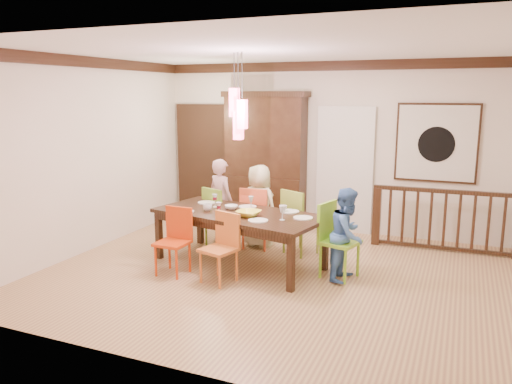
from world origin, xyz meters
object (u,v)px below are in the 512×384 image
at_px(dining_table, 239,217).
at_px(chair_far_left, 221,212).
at_px(person_far_left, 221,201).
at_px(balustrade, 445,219).
at_px(person_far_mid, 259,206).
at_px(chair_end_right, 340,236).
at_px(china_hutch, 265,160).
at_px(person_end_right, 347,234).

height_order(dining_table, chair_far_left, chair_far_left).
height_order(chair_far_left, person_far_left, person_far_left).
distance_m(balustrade, person_far_mid, 2.82).
xyz_separation_m(dining_table, person_far_left, (-0.72, 0.88, 0.00)).
distance_m(dining_table, chair_far_left, 0.95).
xyz_separation_m(chair_end_right, person_far_left, (-2.14, 0.85, 0.11)).
xyz_separation_m(balustrade, person_far_mid, (-2.69, -0.85, 0.15)).
bearing_deg(dining_table, person_far_mid, 105.44).
xyz_separation_m(china_hutch, balustrade, (3.06, -0.35, -0.71)).
distance_m(chair_far_left, balustrade, 3.42).
distance_m(balustrade, person_end_right, 2.06).
relative_size(chair_far_left, chair_end_right, 0.96).
bearing_deg(china_hutch, chair_end_right, -47.79).
xyz_separation_m(dining_table, balustrade, (2.63, 1.74, -0.18)).
relative_size(chair_end_right, china_hutch, 0.41).
height_order(person_far_mid, person_end_right, person_far_mid).
distance_m(person_far_left, person_end_right, 2.41).
bearing_deg(chair_end_right, person_far_mid, 75.41).
bearing_deg(dining_table, balustrade, 44.94).
bearing_deg(balustrade, china_hutch, 171.85).
bearing_deg(person_far_mid, chair_far_left, 31.33).
relative_size(china_hutch, balustrade, 1.12).
bearing_deg(chair_far_left, dining_table, 152.33).
distance_m(chair_end_right, person_far_left, 2.31).
relative_size(china_hutch, person_far_mid, 1.86).
height_order(dining_table, person_far_mid, person_far_mid).
height_order(chair_far_left, person_end_right, person_end_right).
bearing_deg(chair_end_right, balustrade, -20.18).
distance_m(dining_table, person_far_left, 1.14).
xyz_separation_m(china_hutch, person_end_right, (1.96, -2.08, -0.60)).
distance_m(dining_table, chair_end_right, 1.43).
distance_m(person_far_left, person_far_mid, 0.66).
xyz_separation_m(chair_far_left, person_far_mid, (0.57, 0.18, 0.11)).
bearing_deg(chair_far_left, person_far_mid, -142.09).
bearing_deg(person_far_left, dining_table, 153.01).
height_order(china_hutch, person_far_left, china_hutch).
bearing_deg(person_end_right, person_far_mid, 67.81).
height_order(balustrade, person_far_left, person_far_left).
distance_m(dining_table, china_hutch, 2.19).
height_order(dining_table, balustrade, balustrade).
relative_size(china_hutch, person_end_right, 2.00).
bearing_deg(chair_far_left, balustrade, -142.07).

